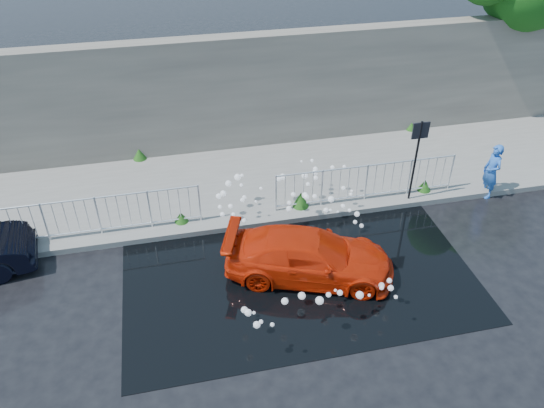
{
  "coord_description": "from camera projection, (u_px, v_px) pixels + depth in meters",
  "views": [
    {
      "loc": [
        -2.06,
        -7.81,
        8.49
      ],
      "look_at": [
        0.21,
        2.49,
        1.0
      ],
      "focal_mm": 35.0,
      "sensor_mm": 36.0,
      "label": 1
    }
  ],
  "objects": [
    {
      "name": "puddle",
      "position": [
        298.0,
        273.0,
        12.38
      ],
      "size": [
        8.0,
        5.0,
        0.01
      ],
      "primitive_type": "cube",
      "color": "black",
      "rests_on": "ground"
    },
    {
      "name": "person",
      "position": [
        492.0,
        171.0,
        14.54
      ],
      "size": [
        0.4,
        0.6,
        1.6
      ],
      "primitive_type": "imported",
      "rotation": [
        0.0,
        0.0,
        -1.54
      ],
      "color": "blue",
      "rests_on": "ground"
    },
    {
      "name": "ground",
      "position": [
        287.0,
        307.0,
        11.5
      ],
      "size": [
        90.0,
        90.0,
        0.0
      ],
      "primitive_type": "plane",
      "color": "black",
      "rests_on": "ground"
    },
    {
      "name": "sign_post",
      "position": [
        417.0,
        149.0,
        13.7
      ],
      "size": [
        0.45,
        0.06,
        2.5
      ],
      "color": "black",
      "rests_on": "ground"
    },
    {
      "name": "curb",
      "position": [
        260.0,
        223.0,
        13.84
      ],
      "size": [
        30.0,
        0.25,
        0.16
      ],
      "primitive_type": "cube",
      "color": "slate",
      "rests_on": "ground"
    },
    {
      "name": "retaining_wall",
      "position": [
        232.0,
        93.0,
        16.13
      ],
      "size": [
        30.0,
        0.6,
        3.5
      ],
      "primitive_type": "cube",
      "color": "#59524B",
      "rests_on": "pavement"
    },
    {
      "name": "weeds",
      "position": [
        240.0,
        187.0,
        14.75
      ],
      "size": [
        12.17,
        3.93,
        0.44
      ],
      "color": "#134913",
      "rests_on": "pavement"
    },
    {
      "name": "pavement",
      "position": [
        247.0,
        182.0,
        15.43
      ],
      "size": [
        30.0,
        4.0,
        0.15
      ],
      "primitive_type": "cube",
      "color": "slate",
      "rests_on": "ground"
    },
    {
      "name": "railing_right",
      "position": [
        366.0,
        181.0,
        14.27
      ],
      "size": [
        5.05,
        0.05,
        1.1
      ],
      "color": "silver",
      "rests_on": "pavement"
    },
    {
      "name": "water_spray",
      "position": [
        294.0,
        219.0,
        12.86
      ],
      "size": [
        3.62,
        5.6,
        1.03
      ],
      "color": "white",
      "rests_on": "ground"
    },
    {
      "name": "railing_left",
      "position": [
        98.0,
        214.0,
        13.04
      ],
      "size": [
        5.05,
        0.05,
        1.1
      ],
      "color": "silver",
      "rests_on": "pavement"
    },
    {
      "name": "red_car",
      "position": [
        310.0,
        256.0,
        12.03
      ],
      "size": [
        4.13,
        2.71,
        1.11
      ],
      "primitive_type": "imported",
      "rotation": [
        0.0,
        0.0,
        1.24
      ],
      "color": "red",
      "rests_on": "ground"
    }
  ]
}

